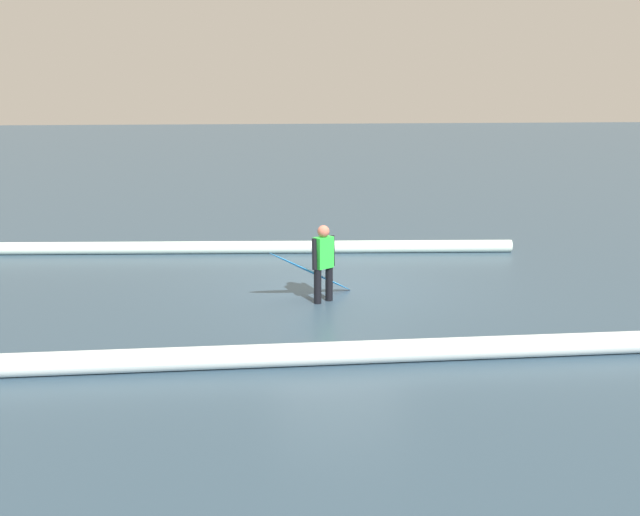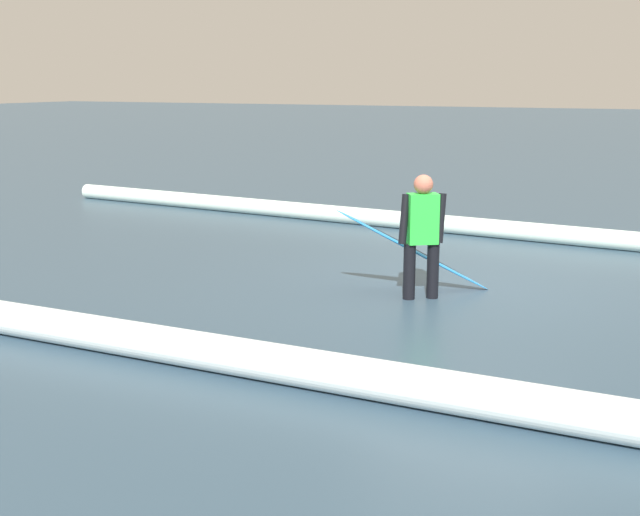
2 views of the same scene
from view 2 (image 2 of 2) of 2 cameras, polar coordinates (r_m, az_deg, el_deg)
ground_plane at (r=10.18m, az=10.44°, el=-1.97°), size 132.88×132.88×0.00m
surfer at (r=9.38m, az=7.13°, el=1.92°), size 0.44×0.43×1.44m
surfboard at (r=9.75m, az=6.53°, el=0.54°), size 1.74×1.15×1.03m
wave_crest_foreground at (r=14.10m, az=4.49°, el=2.77°), size 14.07×1.39×0.29m
wave_crest_midground at (r=7.54m, az=-11.54°, el=-5.79°), size 17.06×0.41×0.33m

